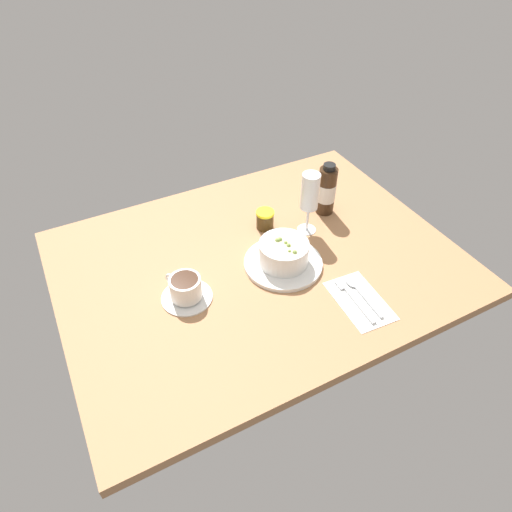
# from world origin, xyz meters

# --- Properties ---
(ground_plane) EXTENTS (1.10, 0.84, 0.03)m
(ground_plane) POSITION_xyz_m (0.00, 0.00, -0.01)
(ground_plane) COLOR #A8754C
(porridge_bowl) EXTENTS (0.22, 0.22, 0.09)m
(porridge_bowl) POSITION_xyz_m (0.05, -0.05, 0.04)
(porridge_bowl) COLOR white
(porridge_bowl) RESTS_ON ground_plane
(cutlery_setting) EXTENTS (0.13, 0.19, 0.01)m
(cutlery_setting) POSITION_xyz_m (0.16, -0.25, 0.00)
(cutlery_setting) COLOR white
(cutlery_setting) RESTS_ON ground_plane
(coffee_cup) EXTENTS (0.13, 0.13, 0.07)m
(coffee_cup) POSITION_xyz_m (-0.23, -0.04, 0.03)
(coffee_cup) COLOR white
(coffee_cup) RESTS_ON ground_plane
(wine_glass) EXTENTS (0.06, 0.06, 0.20)m
(wine_glass) POSITION_xyz_m (0.19, 0.05, 0.13)
(wine_glass) COLOR white
(wine_glass) RESTS_ON ground_plane
(jam_jar) EXTENTS (0.06, 0.06, 0.06)m
(jam_jar) POSITION_xyz_m (0.09, 0.12, 0.03)
(jam_jar) COLOR #3E2C12
(jam_jar) RESTS_ON ground_plane
(sauce_bottle_brown) EXTENTS (0.06, 0.06, 0.17)m
(sauce_bottle_brown) POSITION_xyz_m (0.29, 0.11, 0.08)
(sauce_bottle_brown) COLOR #382314
(sauce_bottle_brown) RESTS_ON ground_plane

